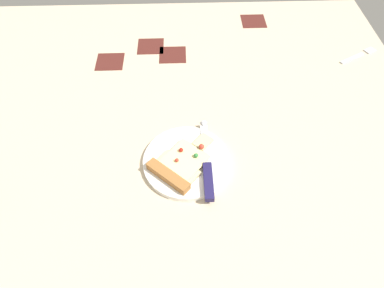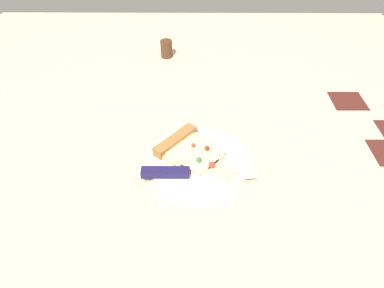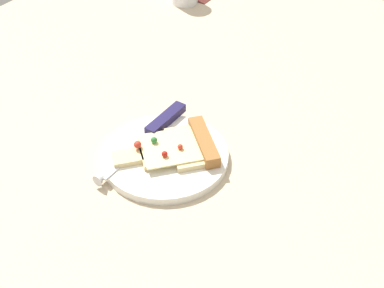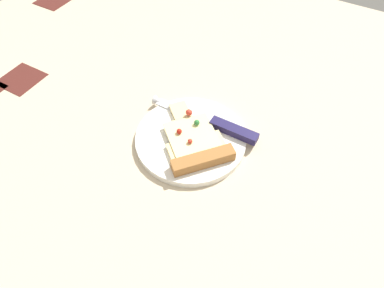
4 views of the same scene
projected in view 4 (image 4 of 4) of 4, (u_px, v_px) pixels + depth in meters
ground_plane at (176, 186)px, 62.97cm from camera, size 159.84×159.84×3.00cm
plate at (191, 139)px, 67.21cm from camera, size 22.14×22.14×1.46cm
pizza_slice at (195, 143)px, 64.53cm from camera, size 18.26×17.28×2.65cm
knife at (213, 123)px, 68.11cm from camera, size 24.01×2.22×2.45cm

